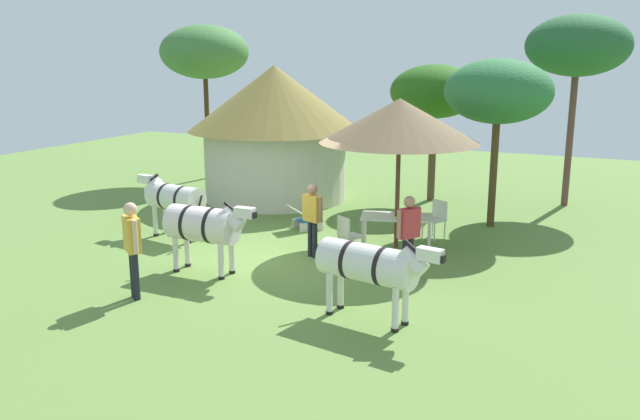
{
  "coord_description": "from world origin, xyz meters",
  "views": [
    {
      "loc": [
        6.57,
        -11.96,
        4.29
      ],
      "look_at": [
        0.73,
        0.65,
        1.0
      ],
      "focal_mm": 37.08,
      "sensor_mm": 36.0,
      "label": 1
    }
  ],
  "objects_px": {
    "zebra_nearest_camera": "(370,265)",
    "acacia_tree_behind_hut": "(205,52)",
    "guest_beside_umbrella": "(409,229)",
    "standing_watcher": "(132,241)",
    "guest_behind_table": "(312,214)",
    "shade_umbrella": "(399,121)",
    "acacia_tree_far_lawn": "(498,92)",
    "patio_chair_west_end": "(436,217)",
    "striped_lounge_chair": "(305,219)",
    "patio_chair_east_end": "(348,233)",
    "patio_dining_table": "(397,219)",
    "acacia_tree_left_background": "(578,46)",
    "thatched_hut": "(275,127)",
    "zebra_toward_hut": "(174,198)",
    "acacia_tree_right_background": "(435,92)",
    "zebra_by_umbrella": "(205,225)"
  },
  "relations": [
    {
      "from": "striped_lounge_chair",
      "to": "standing_watcher",
      "type": "bearing_deg",
      "value": -53.02
    },
    {
      "from": "thatched_hut",
      "to": "zebra_toward_hut",
      "type": "distance_m",
      "value": 5.06
    },
    {
      "from": "patio_chair_west_end",
      "to": "patio_dining_table",
      "type": "bearing_deg",
      "value": 90.0
    },
    {
      "from": "patio_dining_table",
      "to": "patio_chair_east_end",
      "type": "xyz_separation_m",
      "value": [
        -0.74,
        -1.11,
        -0.14
      ]
    },
    {
      "from": "patio_dining_table",
      "to": "zebra_nearest_camera",
      "type": "bearing_deg",
      "value": -77.39
    },
    {
      "from": "patio_chair_west_end",
      "to": "acacia_tree_behind_hut",
      "type": "height_order",
      "value": "acacia_tree_behind_hut"
    },
    {
      "from": "patio_chair_east_end",
      "to": "zebra_by_umbrella",
      "type": "bearing_deg",
      "value": -101.02
    },
    {
      "from": "guest_beside_umbrella",
      "to": "striped_lounge_chair",
      "type": "distance_m",
      "value": 4.33
    },
    {
      "from": "acacia_tree_right_background",
      "to": "patio_chair_west_end",
      "type": "bearing_deg",
      "value": -72.74
    },
    {
      "from": "shade_umbrella",
      "to": "acacia_tree_far_lawn",
      "type": "relative_size",
      "value": 0.84
    },
    {
      "from": "guest_behind_table",
      "to": "acacia_tree_right_background",
      "type": "xyz_separation_m",
      "value": [
        0.77,
        6.64,
        2.25
      ]
    },
    {
      "from": "zebra_toward_hut",
      "to": "acacia_tree_right_background",
      "type": "bearing_deg",
      "value": -23.83
    },
    {
      "from": "patio_dining_table",
      "to": "thatched_hut",
      "type": "bearing_deg",
      "value": 145.14
    },
    {
      "from": "patio_chair_east_end",
      "to": "acacia_tree_right_background",
      "type": "bearing_deg",
      "value": 122.79
    },
    {
      "from": "thatched_hut",
      "to": "striped_lounge_chair",
      "type": "height_order",
      "value": "thatched_hut"
    },
    {
      "from": "acacia_tree_far_lawn",
      "to": "zebra_nearest_camera",
      "type": "bearing_deg",
      "value": -95.21
    },
    {
      "from": "shade_umbrella",
      "to": "guest_behind_table",
      "type": "xyz_separation_m",
      "value": [
        -1.42,
        -1.43,
        -1.91
      ]
    },
    {
      "from": "acacia_tree_behind_hut",
      "to": "patio_chair_east_end",
      "type": "bearing_deg",
      "value": -39.32
    },
    {
      "from": "standing_watcher",
      "to": "guest_behind_table",
      "type": "bearing_deg",
      "value": 99.96
    },
    {
      "from": "patio_dining_table",
      "to": "acacia_tree_far_lawn",
      "type": "distance_m",
      "value": 4.24
    },
    {
      "from": "striped_lounge_chair",
      "to": "acacia_tree_right_background",
      "type": "bearing_deg",
      "value": 110.81
    },
    {
      "from": "shade_umbrella",
      "to": "patio_chair_east_end",
      "type": "bearing_deg",
      "value": -123.58
    },
    {
      "from": "patio_dining_table",
      "to": "acacia_tree_left_background",
      "type": "bearing_deg",
      "value": 63.56
    },
    {
      "from": "shade_umbrella",
      "to": "acacia_tree_far_lawn",
      "type": "distance_m",
      "value": 3.28
    },
    {
      "from": "shade_umbrella",
      "to": "striped_lounge_chair",
      "type": "bearing_deg",
      "value": 167.01
    },
    {
      "from": "striped_lounge_chair",
      "to": "patio_chair_east_end",
      "type": "bearing_deg",
      "value": 0.95
    },
    {
      "from": "patio_dining_table",
      "to": "shade_umbrella",
      "type": "bearing_deg",
      "value": 0.0
    },
    {
      "from": "thatched_hut",
      "to": "patio_chair_east_end",
      "type": "height_order",
      "value": "thatched_hut"
    },
    {
      "from": "acacia_tree_behind_hut",
      "to": "acacia_tree_left_background",
      "type": "bearing_deg",
      "value": 3.39
    },
    {
      "from": "zebra_toward_hut",
      "to": "acacia_tree_behind_hut",
      "type": "height_order",
      "value": "acacia_tree_behind_hut"
    },
    {
      "from": "patio_chair_west_end",
      "to": "striped_lounge_chair",
      "type": "height_order",
      "value": "patio_chair_west_end"
    },
    {
      "from": "acacia_tree_behind_hut",
      "to": "zebra_by_umbrella",
      "type": "bearing_deg",
      "value": -56.2
    },
    {
      "from": "standing_watcher",
      "to": "zebra_nearest_camera",
      "type": "relative_size",
      "value": 0.76
    },
    {
      "from": "zebra_nearest_camera",
      "to": "acacia_tree_behind_hut",
      "type": "bearing_deg",
      "value": -124.81
    },
    {
      "from": "patio_dining_table",
      "to": "acacia_tree_right_background",
      "type": "bearing_deg",
      "value": 97.1
    },
    {
      "from": "guest_beside_umbrella",
      "to": "acacia_tree_left_background",
      "type": "bearing_deg",
      "value": 13.45
    },
    {
      "from": "patio_dining_table",
      "to": "acacia_tree_left_background",
      "type": "distance_m",
      "value": 7.89
    },
    {
      "from": "zebra_toward_hut",
      "to": "patio_dining_table",
      "type": "bearing_deg",
      "value": -64.45
    },
    {
      "from": "patio_dining_table",
      "to": "guest_beside_umbrella",
      "type": "bearing_deg",
      "value": -65.62
    },
    {
      "from": "guest_behind_table",
      "to": "acacia_tree_behind_hut",
      "type": "distance_m",
      "value": 10.64
    },
    {
      "from": "patio_chair_west_end",
      "to": "striped_lounge_chair",
      "type": "distance_m",
      "value": 3.25
    },
    {
      "from": "thatched_hut",
      "to": "patio_chair_east_end",
      "type": "relative_size",
      "value": 5.72
    },
    {
      "from": "patio_chair_west_end",
      "to": "zebra_by_umbrella",
      "type": "xyz_separation_m",
      "value": [
        -3.5,
        -4.49,
        0.47
      ]
    },
    {
      "from": "guest_behind_table",
      "to": "zebra_toward_hut",
      "type": "bearing_deg",
      "value": 22.35
    },
    {
      "from": "patio_chair_east_end",
      "to": "acacia_tree_right_background",
      "type": "height_order",
      "value": "acacia_tree_right_background"
    },
    {
      "from": "zebra_by_umbrella",
      "to": "acacia_tree_behind_hut",
      "type": "height_order",
      "value": "acacia_tree_behind_hut"
    },
    {
      "from": "shade_umbrella",
      "to": "standing_watcher",
      "type": "relative_size",
      "value": 1.99
    },
    {
      "from": "guest_beside_umbrella",
      "to": "zebra_nearest_camera",
      "type": "distance_m",
      "value": 2.29
    },
    {
      "from": "patio_chair_west_end",
      "to": "guest_beside_umbrella",
      "type": "xyz_separation_m",
      "value": [
        0.26,
        -3.1,
        0.47
      ]
    },
    {
      "from": "acacia_tree_right_background",
      "to": "zebra_by_umbrella",
      "type": "bearing_deg",
      "value": -104.81
    }
  ]
}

